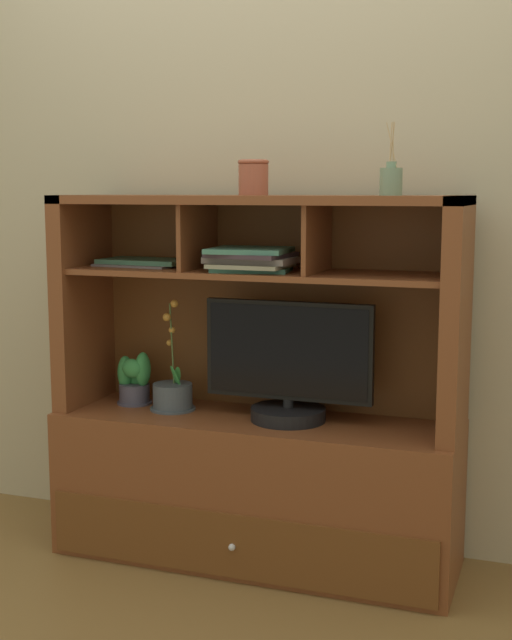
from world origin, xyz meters
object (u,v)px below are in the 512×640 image
Objects in this scene: media_console at (257,447)px; magazine_stack_centre at (251,259)px; ceramic_vase at (253,177)px; diffuser_bottle at (391,181)px; tv_monitor at (288,371)px; magazine_stack_left at (144,262)px; potted_fern at (135,381)px; potted_orchid at (173,395)px.

media_console is 0.68m from magazine_stack_centre.
ceramic_vase reaches higher than magazine_stack_centre.
diffuser_bottle reaches higher than media_console.
ceramic_vase is (-0.46, -0.01, 0.01)m from diffuser_bottle.
tv_monitor is at bearing -6.88° from media_console.
magazine_stack_left is 1.09× the size of magazine_stack_centre.
potted_fern is (-0.61, 0.04, -0.09)m from tv_monitor.
potted_orchid is (-0.44, 0.00, -0.12)m from tv_monitor.
media_console is at bearing 2.20° from potted_orchid.
magazine_stack_centre reaches higher than potted_fern.
ceramic_vase is (-0.12, -0.02, 0.66)m from tv_monitor.
magazine_stack_left is at bearing 159.26° from potted_orchid.
tv_monitor is 3.00× the size of potted_fern.
potted_orchid is at bearing 179.70° from tv_monitor.
potted_fern is at bearing 177.37° from media_console.
ceramic_vase is (0.32, -0.02, 0.78)m from potted_orchid.
potted_orchid is 3.43× the size of ceramic_vase.
media_console is 0.31m from tv_monitor.
ceramic_vase is at bearing -90.00° from media_console.
magazine_stack_left is (-0.13, 0.05, 0.48)m from potted_orchid.
media_console is 4.63× the size of magazine_stack_centre.
magazine_stack_centre is at bearing -8.46° from potted_fern.
magazine_stack_left reaches higher than potted_orchid.
tv_monitor is at bearing 16.19° from magazine_stack_centre.
ceramic_vase reaches higher than potted_orchid.
diffuser_bottle is at bearing 1.84° from ceramic_vase.
diffuser_bottle is (0.34, -0.00, 0.65)m from tv_monitor.
potted_orchid reaches higher than potted_fern.
diffuser_bottle is at bearing -2.18° from media_console.
potted_fern is at bearing 168.55° from potted_orchid.
diffuser_bottle reaches higher than potted_orchid.
magazine_stack_left is at bearing 171.16° from ceramic_vase.
media_console is 12.01× the size of ceramic_vase.
potted_orchid is 0.18m from potted_fern.
magazine_stack_centre is at bearing -6.82° from potted_orchid.
tv_monitor reaches higher than potted_orchid.
magazine_stack_left is at bearing 175.21° from media_console.
magazine_stack_left reaches higher than potted_fern.
magazine_stack_centre is 2.60× the size of ceramic_vase.
media_console is at bearing 173.12° from tv_monitor.
media_console is 4.24× the size of magazine_stack_left.
diffuser_bottle is at bearing 4.03° from magazine_stack_centre.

